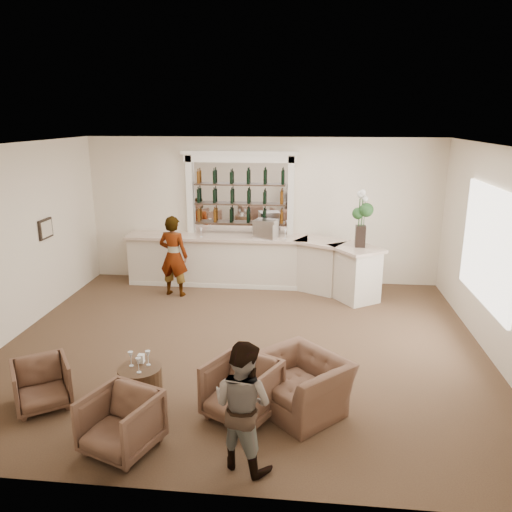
{
  "coord_description": "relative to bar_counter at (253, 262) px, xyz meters",
  "views": [
    {
      "loc": [
        1.04,
        -7.69,
        3.72
      ],
      "look_at": [
        0.13,
        0.9,
        1.31
      ],
      "focal_mm": 35.0,
      "sensor_mm": 36.0,
      "label": 1
    }
  ],
  "objects": [
    {
      "name": "ground",
      "position": [
        0.16,
        -3.0,
        -0.57
      ],
      "size": [
        8.0,
        8.0,
        0.0
      ],
      "primitive_type": "plane",
      "color": "brown",
      "rests_on": "ground"
    },
    {
      "name": "room_shell",
      "position": [
        0.33,
        -2.29,
        1.77
      ],
      "size": [
        8.04,
        7.02,
        3.32
      ],
      "color": "beige",
      "rests_on": "ground"
    },
    {
      "name": "bar_counter",
      "position": [
        0.0,
        0.0,
        0.0
      ],
      "size": [
        5.72,
        1.8,
        1.14
      ],
      "color": "beige",
      "rests_on": "ground"
    },
    {
      "name": "back_bar_alcove",
      "position": [
        -0.34,
        0.41,
        1.46
      ],
      "size": [
        2.64,
        0.25,
        3.0
      ],
      "color": "white",
      "rests_on": "ground"
    },
    {
      "name": "cocktail_table",
      "position": [
        -0.98,
        -4.88,
        -0.32
      ],
      "size": [
        0.59,
        0.59,
        0.5
      ],
      "primitive_type": "cylinder",
      "color": "#49331F",
      "rests_on": "ground"
    },
    {
      "name": "sommelier",
      "position": [
        -1.61,
        -0.72,
        0.3
      ],
      "size": [
        0.7,
        0.53,
        1.74
      ],
      "primitive_type": "imported",
      "rotation": [
        0.0,
        0.0,
        2.96
      ],
      "color": "gray",
      "rests_on": "ground"
    },
    {
      "name": "guest",
      "position": [
        0.56,
        -6.0,
        0.16
      ],
      "size": [
        0.89,
        0.82,
        1.48
      ],
      "primitive_type": "imported",
      "rotation": [
        0.0,
        0.0,
        2.68
      ],
      "color": "gray",
      "rests_on": "ground"
    },
    {
      "name": "armchair_left",
      "position": [
        -2.23,
        -5.13,
        -0.25
      ],
      "size": [
        0.96,
        0.97,
        0.64
      ],
      "primitive_type": "imported",
      "rotation": [
        0.0,
        0.0,
        0.61
      ],
      "color": "brown",
      "rests_on": "ground"
    },
    {
      "name": "armchair_center",
      "position": [
        -0.86,
        -5.9,
        -0.22
      ],
      "size": [
        0.98,
        0.99,
        0.7
      ],
      "primitive_type": "imported",
      "rotation": [
        0.0,
        0.0,
        -0.37
      ],
      "color": "brown",
      "rests_on": "ground"
    },
    {
      "name": "armchair_right",
      "position": [
        0.43,
        -5.08,
        -0.2
      ],
      "size": [
        1.1,
        1.11,
        0.76
      ],
      "primitive_type": "imported",
      "rotation": [
        0.0,
        0.0,
        -0.48
      ],
      "color": "brown",
      "rests_on": "ground"
    },
    {
      "name": "armchair_far",
      "position": [
        1.17,
        -4.85,
        -0.21
      ],
      "size": [
        1.49,
        1.49,
        0.73
      ],
      "primitive_type": "imported",
      "rotation": [
        0.0,
        0.0,
        -0.78
      ],
      "color": "brown",
      "rests_on": "ground"
    },
    {
      "name": "espresso_machine",
      "position": [
        0.29,
        0.0,
        0.77
      ],
      "size": [
        0.56,
        0.51,
        0.41
      ],
      "primitive_type": "cube",
      "rotation": [
        0.0,
        0.0,
        -0.27
      ],
      "color": "silver",
      "rests_on": "bar_counter"
    },
    {
      "name": "flower_vase",
      "position": [
        2.29,
        -0.55,
        1.23
      ],
      "size": [
        0.31,
        0.31,
        1.17
      ],
      "color": "black",
      "rests_on": "bar_counter"
    },
    {
      "name": "wine_glass_bar_left",
      "position": [
        -1.15,
        -0.05,
        0.67
      ],
      "size": [
        0.07,
        0.07,
        0.21
      ],
      "primitive_type": null,
      "color": "white",
      "rests_on": "bar_counter"
    },
    {
      "name": "wine_glass_bar_right",
      "position": [
        0.72,
        -0.01,
        0.67
      ],
      "size": [
        0.07,
        0.07,
        0.21
      ],
      "primitive_type": null,
      "color": "white",
      "rests_on": "bar_counter"
    },
    {
      "name": "wine_glass_tbl_a",
      "position": [
        -1.1,
        -4.85,
        0.03
      ],
      "size": [
        0.07,
        0.07,
        0.21
      ],
      "primitive_type": null,
      "color": "white",
      "rests_on": "cocktail_table"
    },
    {
      "name": "wine_glass_tbl_b",
      "position": [
        -0.88,
        -4.8,
        0.03
      ],
      "size": [
        0.07,
        0.07,
        0.21
      ],
      "primitive_type": null,
      "color": "white",
      "rests_on": "cocktail_table"
    },
    {
      "name": "wine_glass_tbl_c",
      "position": [
        -0.94,
        -5.01,
        0.03
      ],
      "size": [
        0.07,
        0.07,
        0.21
      ],
      "primitive_type": null,
      "color": "white",
      "rests_on": "cocktail_table"
    },
    {
      "name": "napkin_holder",
      "position": [
        -1.0,
        -4.74,
        -0.01
      ],
      "size": [
        0.08,
        0.08,
        0.12
      ],
      "primitive_type": "cube",
      "color": "white",
      "rests_on": "cocktail_table"
    }
  ]
}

